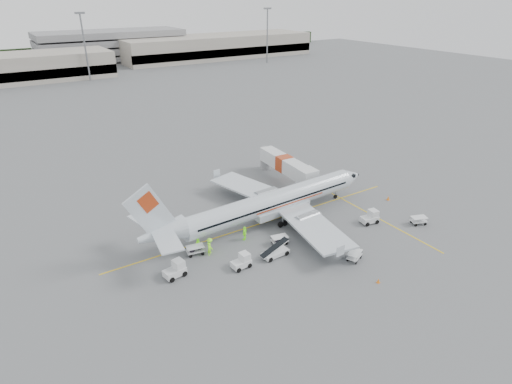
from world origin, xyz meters
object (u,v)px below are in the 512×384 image
at_px(aircraft, 274,188).
at_px(tug_aft, 175,269).
at_px(tug_mid, 241,261).
at_px(jet_bridge, 284,169).
at_px(belt_loader, 275,247).
at_px(tug_fore, 370,217).

distance_m(aircraft, tug_aft, 17.49).
bearing_deg(tug_mid, jet_bridge, 39.08).
bearing_deg(belt_loader, tug_aft, 164.72).
relative_size(jet_bridge, tug_fore, 6.67).
relative_size(belt_loader, tug_fore, 1.87).
bearing_deg(aircraft, tug_mid, -145.19).
height_order(jet_bridge, tug_mid, jet_bridge).
distance_m(aircraft, tug_mid, 12.45).
relative_size(belt_loader, tug_aft, 1.85).
bearing_deg(tug_mid, tug_fore, -5.39).
relative_size(jet_bridge, tug_aft, 6.60).
bearing_deg(tug_fore, aircraft, 152.09).
xyz_separation_m(jet_bridge, tug_mid, (-18.75, -17.50, -1.22)).
bearing_deg(tug_fore, tug_aft, -178.24).
distance_m(belt_loader, tug_mid, 4.63).
bearing_deg(aircraft, jet_bridge, 45.36).
bearing_deg(tug_mid, belt_loader, -6.39).
xyz_separation_m(aircraft, tug_fore, (10.54, -7.65, -3.93)).
height_order(belt_loader, tug_fore, belt_loader).
relative_size(tug_mid, tug_aft, 0.93).
bearing_deg(tug_fore, jet_bridge, 101.79).
bearing_deg(belt_loader, aircraft, 54.68).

